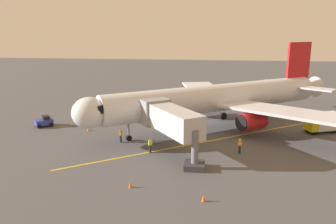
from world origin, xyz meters
TOP-DOWN VIEW (x-y plane):
  - ground_plane at (0.00, 0.00)m, footprint 220.00×220.00m
  - apron_lead_in_line at (-1.04, 8.51)m, footprint 32.39×23.86m
  - airplane at (-1.27, 2.34)m, footprint 34.80×31.38m
  - jet_bridge at (4.65, 13.34)m, footprint 8.49×10.33m
  - ground_crew_marshaller at (10.66, 11.20)m, footprint 0.29×0.42m
  - ground_crew_wing_walker at (6.45, 14.16)m, footprint 0.47×0.41m
  - ground_crew_loader at (-3.34, 13.03)m, footprint 0.44×0.33m
  - box_truck_near_nose at (-14.89, 3.56)m, footprint 4.99×3.51m
  - tug_portside at (23.27, 5.97)m, footprint 2.71×2.65m
  - baggage_cart_starboard_side at (-4.92, -9.96)m, footprint 2.83×2.00m
  - safety_cone_nose_left at (0.24, 24.22)m, footprint 0.32×0.32m
  - safety_cone_nose_right at (16.32, 7.14)m, footprint 0.32×0.32m
  - safety_cone_wing_port at (15.85, 4.00)m, footprint 0.32×0.32m
  - safety_cone_wing_starboard at (6.56, 22.69)m, footprint 0.32×0.32m

SIDE VIEW (x-z plane):
  - ground_plane at x=0.00m, z-range 0.00..0.00m
  - apron_lead_in_line at x=-1.04m, z-range 0.00..0.01m
  - safety_cone_nose_left at x=0.24m, z-range 0.00..0.55m
  - safety_cone_nose_right at x=16.32m, z-range 0.00..0.55m
  - safety_cone_wing_port at x=15.85m, z-range 0.00..0.55m
  - safety_cone_wing_starboard at x=6.56m, z-range 0.00..0.55m
  - baggage_cart_starboard_side at x=-4.92m, z-range 0.02..1.29m
  - tug_portside at x=23.27m, z-range -0.05..1.45m
  - ground_crew_marshaller at x=10.66m, z-range 0.03..1.74m
  - ground_crew_wing_walker at x=6.45m, z-range 0.03..1.74m
  - ground_crew_loader at x=-3.34m, z-range 0.03..1.74m
  - box_truck_near_nose at x=-14.89m, z-range 0.08..2.70m
  - jet_bridge at x=4.65m, z-range 1.06..6.46m
  - airplane at x=-1.27m, z-range -1.75..9.75m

